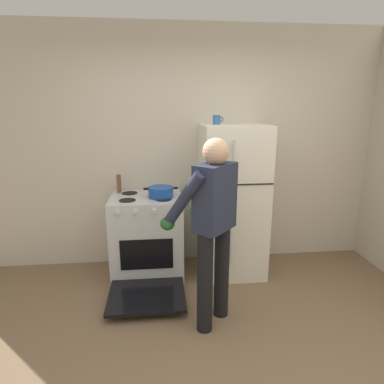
% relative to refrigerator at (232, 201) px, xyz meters
% --- Properties ---
extents(ground, '(8.00, 8.00, 0.00)m').
position_rel_refrigerator_xyz_m(ground, '(-0.42, -1.57, -0.82)').
color(ground, brown).
extents(kitchen_wall_back, '(6.00, 0.10, 2.70)m').
position_rel_refrigerator_xyz_m(kitchen_wall_back, '(-0.42, 0.38, 0.53)').
color(kitchen_wall_back, beige).
rests_on(kitchen_wall_back, ground).
extents(refrigerator, '(0.68, 0.72, 1.65)m').
position_rel_refrigerator_xyz_m(refrigerator, '(0.00, 0.00, 0.00)').
color(refrigerator, silver).
rests_on(refrigerator, ground).
extents(stove_range, '(0.76, 1.22, 0.91)m').
position_rel_refrigerator_xyz_m(stove_range, '(-0.94, -0.02, -0.38)').
color(stove_range, silver).
rests_on(stove_range, ground).
extents(person_cook, '(0.63, 0.67, 1.60)m').
position_rel_refrigerator_xyz_m(person_cook, '(-0.38, -0.91, 0.13)').
color(person_cook, black).
rests_on(person_cook, ground).
extents(red_pot, '(0.36, 0.26, 0.11)m').
position_rel_refrigerator_xyz_m(red_pot, '(-0.78, -0.05, 0.14)').
color(red_pot, '#19479E').
rests_on(red_pot, stove_range).
extents(coffee_mug, '(0.11, 0.08, 0.10)m').
position_rel_refrigerator_xyz_m(coffee_mug, '(-0.18, 0.05, 0.87)').
color(coffee_mug, '#2D6093').
rests_on(coffee_mug, refrigerator).
extents(pepper_mill, '(0.05, 0.05, 0.19)m').
position_rel_refrigerator_xyz_m(pepper_mill, '(-1.24, 0.20, 0.18)').
color(pepper_mill, brown).
rests_on(pepper_mill, stove_range).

